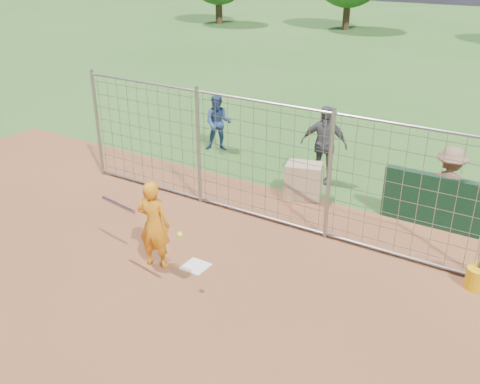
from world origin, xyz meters
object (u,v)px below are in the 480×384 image
Objects in this scene: bystander_a at (218,123)px; bystander_b at (324,144)px; batter at (154,224)px; equipment_bin at (304,181)px; bucket_with_bats at (477,275)px; bystander_c at (448,187)px.

bystander_b is at bearing -35.70° from bystander_a.
batter reaches higher than equipment_bin.
bystander_a reaches higher than bucket_with_bats.
bystander_c reaches higher than batter.
bystander_a is at bearing -4.15° from bystander_c.
bucket_with_bats is (4.95, 2.27, -0.57)m from batter.
bucket_with_bats is (7.35, -3.22, -0.53)m from bystander_a.
batter is 0.97× the size of bystander_c.
bystander_c is at bearing 116.60° from bucket_with_bats.
equipment_bin is at bearing 157.02° from bucket_with_bats.
batter is 5.09m from bystander_b.
bucket_with_bats is at bearing -38.66° from equipment_bin.
bystander_a is 0.83× the size of bystander_b.
equipment_bin is (0.96, 3.96, -0.41)m from batter.
bystander_b is 4.90m from bucket_with_bats.
batter is at bearing -113.68° from bystander_b.
equipment_bin is at bearing -51.88° from bystander_a.
batter reaches higher than bystander_a.
bystander_b is (0.94, 5.00, 0.13)m from batter.
batter is 1.05× the size of bystander_a.
batter is at bearing -93.73° from bystander_a.
bystander_c is 1.72× the size of bucket_with_bats.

